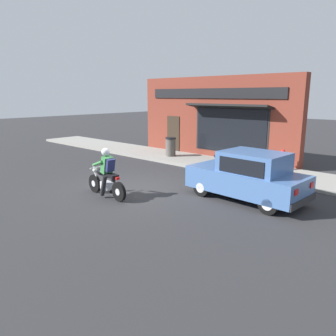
{
  "coord_description": "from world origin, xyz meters",
  "views": [
    {
      "loc": [
        -7.39,
        -8.38,
        3.28
      ],
      "look_at": [
        0.29,
        -1.37,
        0.95
      ],
      "focal_mm": 35.0,
      "sensor_mm": 36.0,
      "label": 1
    }
  ],
  "objects_px": {
    "car_hatchback": "(248,176)",
    "fire_hydrant": "(282,160)",
    "traffic_cone": "(221,161)",
    "trash_bin": "(171,147)",
    "motorcycle_with_rider": "(106,177)"
  },
  "relations": [
    {
      "from": "motorcycle_with_rider",
      "to": "trash_bin",
      "type": "distance_m",
      "value": 6.94
    },
    {
      "from": "motorcycle_with_rider",
      "to": "car_hatchback",
      "type": "bearing_deg",
      "value": -51.85
    },
    {
      "from": "car_hatchback",
      "to": "trash_bin",
      "type": "height_order",
      "value": "car_hatchback"
    },
    {
      "from": "car_hatchback",
      "to": "fire_hydrant",
      "type": "xyz_separation_m",
      "value": [
        4.3,
        0.74,
        -0.19
      ]
    },
    {
      "from": "traffic_cone",
      "to": "fire_hydrant",
      "type": "bearing_deg",
      "value": -58.69
    },
    {
      "from": "motorcycle_with_rider",
      "to": "car_hatchback",
      "type": "height_order",
      "value": "motorcycle_with_rider"
    },
    {
      "from": "trash_bin",
      "to": "traffic_cone",
      "type": "bearing_deg",
      "value": -98.92
    },
    {
      "from": "trash_bin",
      "to": "fire_hydrant",
      "type": "bearing_deg",
      "value": -82.13
    },
    {
      "from": "motorcycle_with_rider",
      "to": "traffic_cone",
      "type": "xyz_separation_m",
      "value": [
        5.77,
        -0.64,
        -0.25
      ]
    },
    {
      "from": "traffic_cone",
      "to": "trash_bin",
      "type": "distance_m",
      "value": 3.55
    },
    {
      "from": "car_hatchback",
      "to": "fire_hydrant",
      "type": "height_order",
      "value": "car_hatchback"
    },
    {
      "from": "fire_hydrant",
      "to": "trash_bin",
      "type": "distance_m",
      "value": 5.75
    },
    {
      "from": "car_hatchback",
      "to": "trash_bin",
      "type": "relative_size",
      "value": 3.93
    },
    {
      "from": "car_hatchback",
      "to": "fire_hydrant",
      "type": "distance_m",
      "value": 4.37
    },
    {
      "from": "fire_hydrant",
      "to": "trash_bin",
      "type": "relative_size",
      "value": 0.9
    }
  ]
}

